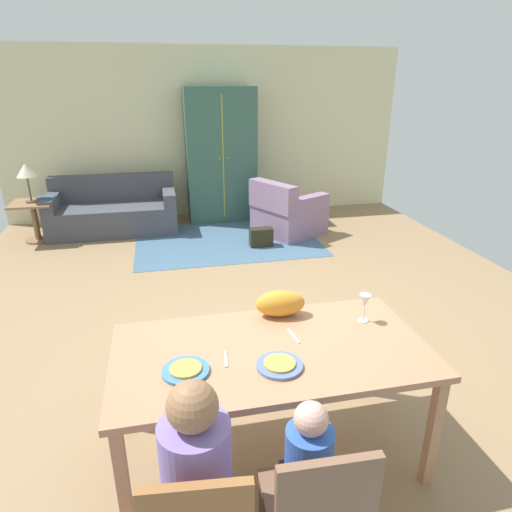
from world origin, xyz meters
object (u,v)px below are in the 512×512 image
wine_glass (365,302)px  table_lamp (26,172)px  handbag (261,237)px  person_child (305,486)px  plate_near_child (280,365)px  armoire (221,155)px  cat (280,303)px  couch (114,212)px  armchair (287,213)px  dining_table (271,359)px  book_upper (46,198)px  side_table (34,216)px  book_lower (43,200)px  dining_chair_child (317,508)px  plate_near_man (186,371)px  person_man (198,491)px

wine_glass → table_lamp: bearing=124.2°
table_lamp → handbag: size_ratio=1.69×
handbag → person_child: bearing=-100.3°
plate_near_child → armoire: 5.34m
cat → table_lamp: 4.88m
person_child → couch: 5.62m
armchair → handbag: armchair is taller
dining_table → couch: couch is taller
armchair → table_lamp: 3.71m
dining_table → book_upper: 5.08m
dining_table → table_lamp: table_lamp is taller
plate_near_child → side_table: 5.30m
dining_table → wine_glass: bearing=15.6°
table_lamp → book_lower: size_ratio=2.45×
person_child → book_upper: (-2.15, 5.26, 0.19)m
dining_chair_child → handbag: bearing=80.1°
armoire → handbag: bearing=-77.2°
person_child → handbag: size_ratio=2.89×
armoire → dining_chair_child: bearing=-94.3°
plate_near_man → person_child: bearing=-47.2°
dining_table → dining_chair_child: bearing=-90.2°
armchair → book_lower: armchair is taller
wine_glass → handbag: (0.14, 3.48, -0.76)m
plate_near_man → person_child: size_ratio=0.27×
cat → couch: size_ratio=0.17×
table_lamp → person_child: bearing=-65.9°
plate_near_child → handbag: (0.78, 3.84, -0.64)m
plate_near_child → armchair: armchair is taller
plate_near_child → book_upper: (-2.15, 4.78, -0.15)m
cat → couch: cat is taller
book_lower → handbag: size_ratio=0.69×
plate_near_man → dining_chair_child: 0.90m
wine_glass → handbag: bearing=87.8°
plate_near_child → armchair: size_ratio=0.22×
table_lamp → handbag: (3.12, -0.90, -0.88)m
plate_near_child → plate_near_man: bearing=173.1°
plate_near_child → book_lower: bearing=114.7°
table_lamp → book_lower: table_lamp is taller
plate_near_man → cat: cat is taller
plate_near_man → dining_table: bearing=13.7°
dining_table → armoire: 5.17m
book_lower → book_upper: 0.05m
wine_glass → armoire: (-0.20, 4.96, 0.16)m
cat → book_upper: 4.83m
dining_chair_child → person_child: size_ratio=0.94×
wine_glass → couch: 5.06m
dining_chair_child → couch: 5.79m
person_child → book_upper: bearing=112.3°
plate_near_child → person_man: 0.73m
cat → couch: bearing=113.7°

